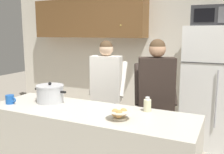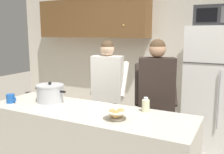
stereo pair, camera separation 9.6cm
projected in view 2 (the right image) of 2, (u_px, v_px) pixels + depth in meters
The scene contains 10 objects.
back_wall_unit at pixel (143, 46), 4.50m from camera, with size 6.00×0.48×2.60m.
kitchen_island at pixel (87, 154), 2.59m from camera, with size 2.12×0.68×0.92m, color beige.
refrigerator at pixel (208, 87), 3.72m from camera, with size 0.64×0.68×1.77m.
microwave at pixel (213, 16), 3.52m from camera, with size 0.48×0.37×0.28m.
person_near_pot at pixel (108, 85), 3.41m from camera, with size 0.54×0.48×1.58m.
person_by_sink at pixel (156, 92), 2.91m from camera, with size 0.59×0.55×1.61m.
cooking_pot at pixel (50, 93), 2.81m from camera, with size 0.41×0.30×0.23m.
coffee_mug at pixel (11, 99), 2.77m from camera, with size 0.13×0.09×0.10m.
bread_bowl at pixel (117, 114), 2.23m from camera, with size 0.22×0.22×0.10m.
bottle_near_edge at pixel (146, 105), 2.45m from camera, with size 0.07×0.07×0.14m.
Camera 2 is at (1.33, -2.03, 1.68)m, focal length 40.65 mm.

